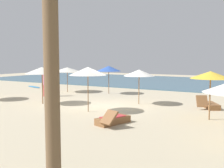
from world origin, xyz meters
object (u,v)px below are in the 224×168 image
(person_0, at_px, (45,83))
(umbrella_0, at_px, (88,71))
(umbrella_4, at_px, (211,75))
(lounger_1, at_px, (113,120))
(umbrella_7, at_px, (67,70))
(surfboard, at_px, (34,87))
(lounger_0, at_px, (210,105))
(umbrella_6, at_px, (139,73))
(umbrella_3, at_px, (109,69))
(umbrella_2, at_px, (42,70))

(person_0, bearing_deg, umbrella_0, -27.54)
(umbrella_4, relative_size, lounger_1, 1.18)
(umbrella_7, bearing_deg, person_0, -85.14)
(person_0, bearing_deg, surfboard, 143.06)
(person_0, relative_size, surfboard, 0.81)
(umbrella_7, xyz_separation_m, surfboard, (-4.93, 1.19, -1.74))
(person_0, xyz_separation_m, surfboard, (-5.16, 3.88, -0.91))
(lounger_0, relative_size, lounger_1, 0.96)
(umbrella_6, relative_size, person_0, 1.08)
(umbrella_4, bearing_deg, umbrella_7, 158.67)
(umbrella_3, height_order, umbrella_7, umbrella_3)
(umbrella_6, bearing_deg, umbrella_0, -111.61)
(umbrella_4, bearing_deg, umbrella_6, 153.71)
(lounger_0, height_order, lounger_1, lounger_0)
(umbrella_4, relative_size, umbrella_6, 1.05)
(umbrella_4, distance_m, umbrella_7, 12.45)
(umbrella_6, distance_m, surfboard, 12.83)
(umbrella_3, distance_m, lounger_0, 8.27)
(umbrella_6, bearing_deg, lounger_1, -77.97)
(umbrella_2, bearing_deg, surfboard, 138.99)
(umbrella_6, bearing_deg, umbrella_7, 161.80)
(umbrella_7, relative_size, lounger_0, 1.31)
(umbrella_0, distance_m, lounger_0, 6.77)
(umbrella_3, distance_m, umbrella_7, 3.46)
(umbrella_2, height_order, surfboard, umbrella_2)
(umbrella_0, bearing_deg, person_0, 152.46)
(umbrella_0, xyz_separation_m, umbrella_7, (-5.96, 5.68, -0.27))
(umbrella_7, xyz_separation_m, lounger_0, (11.10, -1.69, -1.60))
(umbrella_3, distance_m, surfboard, 8.53)
(umbrella_4, bearing_deg, surfboard, 160.91)
(umbrella_2, relative_size, umbrella_4, 1.02)
(lounger_1, bearing_deg, umbrella_4, 40.32)
(umbrella_3, distance_m, umbrella_4, 9.75)
(umbrella_0, bearing_deg, umbrella_6, 68.39)
(lounger_1, xyz_separation_m, surfboard, (-13.24, 8.50, -0.14))
(umbrella_2, bearing_deg, umbrella_4, 3.50)
(umbrella_2, distance_m, umbrella_6, 5.65)
(umbrella_6, relative_size, umbrella_7, 0.89)
(umbrella_2, xyz_separation_m, umbrella_4, (9.29, 0.57, -0.01))
(umbrella_4, relative_size, surfboard, 0.93)
(umbrella_0, relative_size, lounger_0, 1.30)
(umbrella_0, height_order, umbrella_3, umbrella_0)
(umbrella_2, distance_m, umbrella_3, 5.92)
(umbrella_6, distance_m, umbrella_7, 7.65)
(lounger_1, bearing_deg, umbrella_2, 159.77)
(umbrella_7, distance_m, lounger_1, 11.18)
(lounger_0, bearing_deg, person_0, -174.78)
(umbrella_2, relative_size, umbrella_3, 1.03)
(umbrella_0, relative_size, umbrella_2, 1.04)
(surfboard, bearing_deg, person_0, -36.94)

